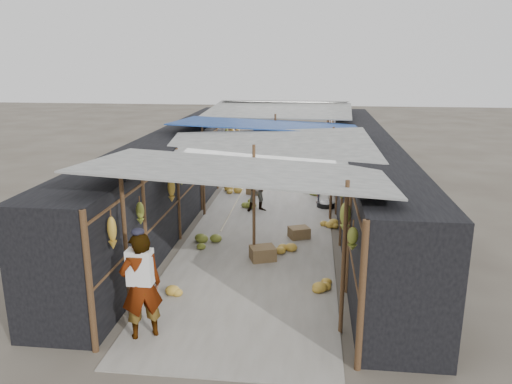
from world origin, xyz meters
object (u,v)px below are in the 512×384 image
at_px(black_basin, 326,205).
at_px(shopper_blue, 259,187).
at_px(vendor_elderly, 141,286).
at_px(vendor_seated, 317,190).
at_px(crate_near, 299,233).

xyz_separation_m(black_basin, shopper_blue, (-1.96, -0.62, 0.67)).
relative_size(black_basin, shopper_blue, 0.36).
bearing_deg(vendor_elderly, vendor_seated, -138.80).
bearing_deg(black_basin, vendor_elderly, -111.98).
xyz_separation_m(shopper_blue, vendor_seated, (1.71, 1.07, -0.35)).
xyz_separation_m(crate_near, vendor_seated, (0.47, 3.23, 0.26)).
bearing_deg(crate_near, vendor_seated, 58.73).
height_order(vendor_elderly, vendor_seated, vendor_elderly).
bearing_deg(vendor_seated, vendor_elderly, -24.91).
relative_size(black_basin, vendor_elderly, 0.30).
xyz_separation_m(vendor_elderly, vendor_seated, (2.83, 8.10, -0.49)).
bearing_deg(crate_near, shopper_blue, 96.88).
distance_m(vendor_elderly, shopper_blue, 7.12).
height_order(vendor_elderly, shopper_blue, vendor_elderly).
height_order(black_basin, vendor_seated, vendor_seated).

